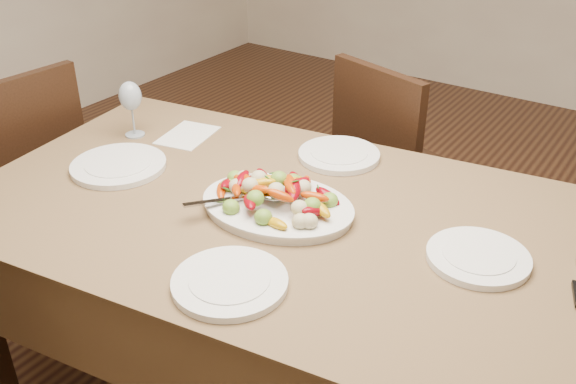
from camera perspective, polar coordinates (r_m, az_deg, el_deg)
The scene contains 13 objects.
floor at distance 2.45m, azimuth 0.24°, elevation -13.54°, with size 6.00×6.00×0.00m, color #3B2012.
dining_table at distance 1.99m, azimuth 0.00°, elevation -11.10°, with size 1.84×1.04×0.76m, color brown.
chair_far at distance 2.61m, azimuth 10.34°, elevation 1.68°, with size 0.42×0.42×0.95m, color black, non-canonical shape.
chair_left at distance 2.71m, azimuth -23.07°, elevation 0.73°, with size 0.42×0.42×0.95m, color black, non-canonical shape.
serving_platter at distance 1.76m, azimuth -0.95°, elevation -1.43°, with size 0.42×0.31×0.02m, color white.
roasted_vegetables at distance 1.73m, azimuth -0.96°, elevation 0.18°, with size 0.35×0.23×0.09m, color #70020B, non-canonical shape.
serving_spoon at distance 1.74m, azimuth -3.43°, elevation -0.46°, with size 0.28×0.06×0.03m, color #9EA0A8, non-canonical shape.
plate_left at distance 2.06m, azimuth -14.82°, elevation 2.27°, with size 0.29×0.29×0.02m, color white.
plate_right at distance 1.64m, azimuth 16.54°, elevation -5.60°, with size 0.25×0.25×0.02m, color white.
plate_far at distance 2.06m, azimuth 4.55°, elevation 3.28°, with size 0.26×0.26×0.02m, color white.
plate_near at distance 1.50m, azimuth -5.20°, elevation -8.02°, with size 0.27×0.27×0.02m, color white.
wine_glass at distance 2.24m, azimuth -13.73°, elevation 7.30°, with size 0.08×0.08×0.20m, color #8C99A5, non-canonical shape.
menu_card at distance 2.24m, azimuth -8.91°, elevation 5.00°, with size 0.15×0.21×0.00m, color silver.
Camera 1 is at (1.00, -1.48, 1.68)m, focal length 40.00 mm.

